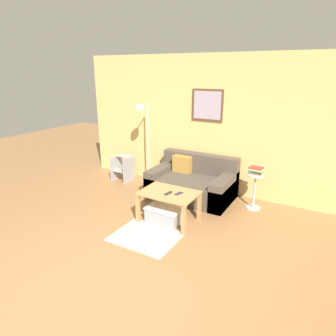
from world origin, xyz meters
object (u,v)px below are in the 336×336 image
step_stool (123,168)px  couch (192,183)px  book_stack (256,171)px  remote_control (168,193)px  floor_lamp (145,140)px  cell_phone (179,193)px  side_table (255,189)px  coffee_table (169,198)px  storage_bin (165,214)px

step_stool → couch: bearing=-1.7°
book_stack → remote_control: 1.56m
floor_lamp → cell_phone: 1.84m
cell_phone → remote_control: bearing=-132.2°
cell_phone → floor_lamp: bearing=157.7°
floor_lamp → side_table: floor_lamp is taller
couch → cell_phone: 1.08m
step_stool → side_table: bearing=0.0°
coffee_table → remote_control: size_ratio=5.80×
floor_lamp → side_table: bearing=-1.6°
book_stack → storage_bin: bearing=-132.7°
couch → coffee_table: bearing=-84.9°
step_stool → storage_bin: bearing=-33.5°
side_table → cell_phone: side_table is taller
coffee_table → side_table: 1.51m
floor_lamp → storage_bin: bearing=-45.7°
couch → storage_bin: bearing=-87.0°
side_table → coffee_table: bearing=-133.3°
storage_bin → cell_phone: cell_phone is taller
remote_control → storage_bin: bearing=-179.9°
couch → remote_control: bearing=-84.0°
floor_lamp → cell_phone: (1.37, -1.13, -0.46)m
storage_bin → remote_control: remote_control is taller
floor_lamp → remote_control: bearing=-44.5°
coffee_table → book_stack: size_ratio=3.40×
cell_phone → step_stool: 2.20m
couch → side_table: couch is taller
floor_lamp → book_stack: bearing=-1.2°
couch → remote_control: size_ratio=10.02×
step_stool → book_stack: bearing=0.4°
side_table → book_stack: (-0.01, 0.02, 0.31)m
storage_bin → floor_lamp: bearing=134.3°
remote_control → book_stack: bearing=58.7°
side_table → book_stack: 0.32m
floor_lamp → remote_control: (1.23, -1.21, -0.45)m
coffee_table → cell_phone: cell_phone is taller
couch → cell_phone: bearing=-76.2°
coffee_table → remote_control: remote_control is taller
storage_bin → remote_control: bearing=-9.6°
storage_bin → remote_control: size_ratio=3.65×
book_stack → step_stool: (-2.79, -0.02, -0.40)m
coffee_table → floor_lamp: floor_lamp is taller
side_table → remote_control: (-1.02, -1.15, 0.13)m
coffee_table → step_stool: bearing=148.0°
couch → book_stack: size_ratio=5.88×
coffee_table → book_stack: book_stack is taller
storage_bin → coffee_table: bearing=47.9°
storage_bin → cell_phone: bearing=20.1°
floor_lamp → cell_phone: size_ratio=11.73×
book_stack → cell_phone: bearing=-128.8°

